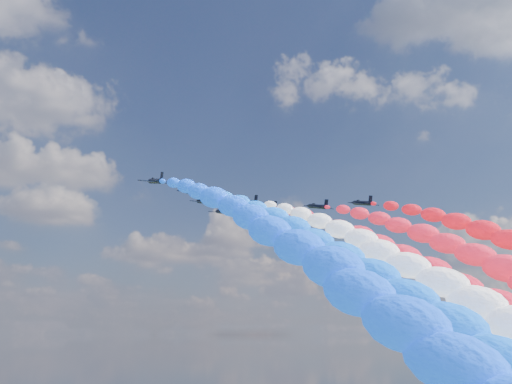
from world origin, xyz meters
TOP-DOWN VIEW (x-y plane):
  - jet_0 at (-28.75, -3.76)m, footprint 8.01×10.89m
  - trail_0 at (-28.75, -52.80)m, footprint 6.72×96.07m
  - jet_1 at (-17.44, 2.39)m, footprint 8.56×11.29m
  - trail_1 at (-17.44, -46.64)m, footprint 6.72×96.07m
  - jet_2 at (-10.46, 11.75)m, footprint 8.52×11.25m
  - trail_2 at (-10.46, -37.29)m, footprint 6.72×96.07m
  - jet_3 at (-0.19, 7.55)m, footprint 8.20×11.03m
  - trail_3 at (-0.19, -41.49)m, footprint 6.72×96.07m
  - jet_4 at (-0.66, 22.42)m, footprint 8.17×11.01m
  - trail_4 at (-0.66, -26.61)m, footprint 6.72×96.07m
  - jet_5 at (7.99, 11.95)m, footprint 8.07×10.94m
  - trail_5 at (7.99, -37.09)m, footprint 6.72×96.07m
  - jet_6 at (18.24, 4.00)m, footprint 8.33×11.12m
  - trail_6 at (18.24, -45.04)m, footprint 6.72×96.07m
  - jet_7 at (25.82, -5.06)m, footprint 8.54×11.27m

SIDE VIEW (x-z plane):
  - trail_0 at x=-28.75m, z-range 68.98..113.90m
  - trail_1 at x=-17.44m, z-range 68.98..113.90m
  - trail_2 at x=-10.46m, z-range 68.98..113.90m
  - trail_3 at x=-0.19m, z-range 68.98..113.90m
  - trail_4 at x=-0.66m, z-range 68.98..113.90m
  - trail_5 at x=7.99m, z-range 68.98..113.90m
  - trail_6 at x=18.24m, z-range 68.98..113.90m
  - jet_0 at x=-28.75m, z-range 109.24..113.68m
  - jet_1 at x=-17.44m, z-range 109.24..113.68m
  - jet_2 at x=-10.46m, z-range 109.24..113.68m
  - jet_3 at x=-0.19m, z-range 109.24..113.68m
  - jet_4 at x=-0.66m, z-range 109.24..113.68m
  - jet_5 at x=7.99m, z-range 109.24..113.68m
  - jet_6 at x=18.24m, z-range 109.24..113.68m
  - jet_7 at x=25.82m, z-range 109.24..113.68m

